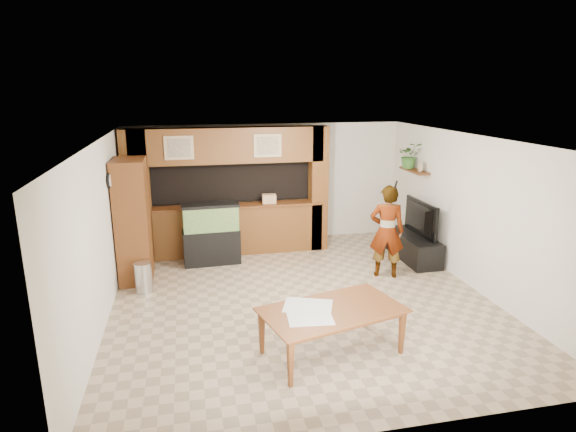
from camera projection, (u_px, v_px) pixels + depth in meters
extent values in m
plane|color=tan|center=(301.00, 298.00, 7.91)|extent=(6.50, 6.50, 0.00)
plane|color=white|center=(302.00, 139.00, 7.24)|extent=(6.50, 6.50, 0.00)
plane|color=silver|center=(267.00, 183.00, 10.65)|extent=(6.00, 0.00, 6.00)
plane|color=silver|center=(101.00, 234.00, 6.97)|extent=(0.00, 6.50, 6.50)
plane|color=silver|center=(473.00, 212.00, 8.18)|extent=(0.00, 6.50, 6.50)
cube|color=brown|center=(231.00, 230.00, 9.92)|extent=(3.80, 0.35, 1.00)
cube|color=brown|center=(230.00, 206.00, 9.78)|extent=(3.80, 0.43, 0.04)
cube|color=brown|center=(228.00, 145.00, 9.46)|extent=(3.80, 0.35, 0.70)
cube|color=brown|center=(137.00, 197.00, 9.35)|extent=(0.50, 0.35, 2.60)
cube|color=brown|center=(318.00, 189.00, 10.08)|extent=(0.35, 0.35, 2.60)
cube|color=black|center=(227.00, 180.00, 10.19)|extent=(4.20, 0.45, 0.85)
cube|color=tan|center=(179.00, 148.00, 9.09)|extent=(0.55, 0.03, 0.45)
cube|color=tan|center=(179.00, 148.00, 9.07)|extent=(0.43, 0.01, 0.35)
cube|color=tan|center=(268.00, 146.00, 9.43)|extent=(0.55, 0.03, 0.45)
cube|color=tan|center=(268.00, 146.00, 9.41)|extent=(0.43, 0.01, 0.35)
cylinder|color=black|center=(109.00, 181.00, 7.77)|extent=(0.04, 0.25, 0.25)
cylinder|color=white|center=(110.00, 181.00, 7.77)|extent=(0.01, 0.21, 0.21)
cube|color=brown|center=(414.00, 171.00, 9.89)|extent=(0.25, 0.90, 0.04)
cube|color=brown|center=(133.00, 221.00, 8.44)|extent=(0.54, 0.89, 2.18)
cylinder|color=#B2B2B7|center=(143.00, 277.00, 8.09)|extent=(0.28, 0.28, 0.52)
cube|color=black|center=(212.00, 247.00, 9.40)|extent=(1.09, 0.41, 0.68)
cube|color=#2F7743|center=(211.00, 218.00, 9.25)|extent=(1.04, 0.38, 0.47)
cube|color=black|center=(210.00, 205.00, 9.18)|extent=(1.09, 0.41, 0.05)
cube|color=black|center=(413.00, 247.00, 9.67)|extent=(0.55, 1.51, 0.50)
imported|color=black|center=(415.00, 218.00, 9.51)|extent=(0.19, 1.20, 0.69)
cube|color=tan|center=(420.00, 167.00, 9.63)|extent=(0.05, 0.15, 0.19)
imported|color=#356C2B|center=(410.00, 155.00, 9.97)|extent=(0.58, 0.54, 0.54)
imported|color=#9B8255|center=(387.00, 231.00, 8.65)|extent=(0.72, 0.58, 1.70)
cylinder|color=black|center=(396.00, 184.00, 8.28)|extent=(0.03, 0.09, 0.15)
imported|color=brown|center=(333.00, 333.00, 6.17)|extent=(1.99, 1.42, 0.63)
cube|color=silver|center=(308.00, 306.00, 6.20)|extent=(0.73, 0.63, 0.01)
cube|color=silver|center=(310.00, 318.00, 5.87)|extent=(0.59, 0.45, 0.01)
cube|color=tan|center=(269.00, 199.00, 9.91)|extent=(0.29, 0.20, 0.19)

